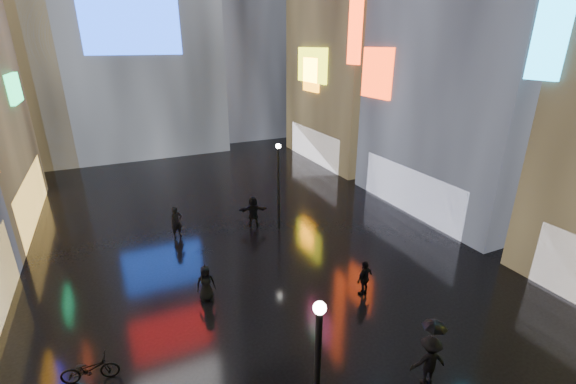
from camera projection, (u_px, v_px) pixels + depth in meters
ground at (233, 225)px, 23.69m from camera, size 140.00×140.00×0.00m
building_right_far at (367, 0)px, 33.37m from camera, size 10.28×12.00×28.00m
lamp_near at (317, 380)px, 9.19m from camera, size 0.30×0.30×5.20m
lamp_far at (279, 181)px, 22.40m from camera, size 0.30×0.30×5.20m
pedestrian_2 at (429, 361)px, 12.39m from camera, size 1.32×0.97×1.83m
pedestrian_3 at (365, 278)px, 16.89m from camera, size 1.06×0.70×1.67m
pedestrian_4 at (206, 283)px, 16.53m from camera, size 0.86×0.61×1.66m
pedestrian_5 at (253, 212)px, 23.30m from camera, size 1.81×0.99×1.86m
pedestrian_6 at (177, 222)px, 21.93m from camera, size 0.77×0.62×1.85m
umbrella_1 at (434, 330)px, 11.94m from camera, size 0.94×0.94×0.64m
umbrella_2 at (203, 258)px, 16.08m from camera, size 1.09×1.10×0.84m
bicycle at (90, 369)px, 12.63m from camera, size 1.91×0.98×0.96m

